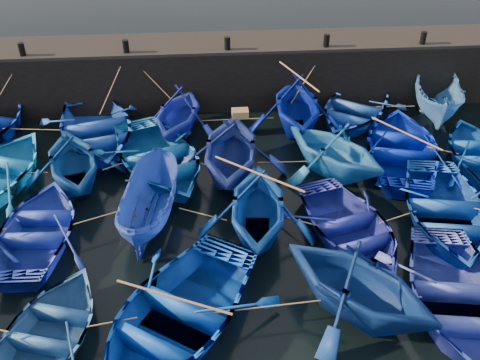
{
  "coord_description": "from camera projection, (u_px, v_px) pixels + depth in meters",
  "views": [
    {
      "loc": [
        -1.11,
        -10.89,
        10.6
      ],
      "look_at": [
        0.0,
        3.2,
        0.7
      ],
      "focal_mm": 40.0,
      "sensor_mm": 36.0,
      "label": 1
    }
  ],
  "objects": [
    {
      "name": "ground",
      "position": [
        249.0,
        265.0,
        15.04
      ],
      "size": [
        120.0,
        120.0,
        0.0
      ],
      "primitive_type": "plane",
      "color": "black",
      "rests_on": "ground"
    },
    {
      "name": "quay_wall",
      "position": [
        227.0,
        72.0,
        22.9
      ],
      "size": [
        26.0,
        2.5,
        2.5
      ],
      "primitive_type": "cube",
      "color": "black",
      "rests_on": "ground"
    },
    {
      "name": "quay_top",
      "position": [
        226.0,
        43.0,
        22.15
      ],
      "size": [
        26.0,
        2.5,
        0.12
      ],
      "primitive_type": "cube",
      "color": "black",
      "rests_on": "quay_wall"
    },
    {
      "name": "bollard_0",
      "position": [
        22.0,
        49.0,
        20.72
      ],
      "size": [
        0.24,
        0.24,
        0.5
      ],
      "primitive_type": "cylinder",
      "color": "black",
      "rests_on": "quay_top"
    },
    {
      "name": "bollard_1",
      "position": [
        126.0,
        46.0,
        20.98
      ],
      "size": [
        0.24,
        0.24,
        0.5
      ],
      "primitive_type": "cylinder",
      "color": "black",
      "rests_on": "quay_top"
    },
    {
      "name": "bollard_2",
      "position": [
        227.0,
        43.0,
        21.23
      ],
      "size": [
        0.24,
        0.24,
        0.5
      ],
      "primitive_type": "cylinder",
      "color": "black",
      "rests_on": "quay_top"
    },
    {
      "name": "bollard_3",
      "position": [
        326.0,
        41.0,
        21.49
      ],
      "size": [
        0.24,
        0.24,
        0.5
      ],
      "primitive_type": "cylinder",
      "color": "black",
      "rests_on": "quay_top"
    },
    {
      "name": "bollard_4",
      "position": [
        423.0,
        38.0,
        21.75
      ],
      "size": [
        0.24,
        0.24,
        0.5
      ],
      "primitive_type": "cylinder",
      "color": "black",
      "rests_on": "quay_top"
    },
    {
      "name": "boat_1",
      "position": [
        95.0,
        128.0,
        20.24
      ],
      "size": [
        5.47,
        6.57,
        1.18
      ],
      "primitive_type": "imported",
      "rotation": [
        0.0,
        0.0,
        0.28
      ],
      "color": "#1642BA",
      "rests_on": "ground"
    },
    {
      "name": "boat_2",
      "position": [
        178.0,
        112.0,
        20.51
      ],
      "size": [
        4.12,
        4.48,
        1.97
      ],
      "primitive_type": "imported",
      "rotation": [
        0.0,
        0.0,
        -0.27
      ],
      "color": "#1828A5",
      "rests_on": "ground"
    },
    {
      "name": "boat_3",
      "position": [
        297.0,
        104.0,
        20.73
      ],
      "size": [
        3.94,
        4.49,
        2.26
      ],
      "primitive_type": "imported",
      "rotation": [
        0.0,
        0.0,
        -0.06
      ],
      "color": "#031790",
      "rests_on": "ground"
    },
    {
      "name": "boat_4",
      "position": [
        354.0,
        108.0,
        21.74
      ],
      "size": [
        5.75,
        6.15,
        1.04
      ],
      "primitive_type": "imported",
      "rotation": [
        0.0,
        0.0,
        -0.59
      ],
      "color": "#16419D",
      "rests_on": "ground"
    },
    {
      "name": "boat_5",
      "position": [
        438.0,
        97.0,
        21.68
      ],
      "size": [
        3.03,
        5.03,
        1.82
      ],
      "primitive_type": "imported",
      "rotation": [
        0.0,
        0.0,
        -0.28
      ],
      "color": "#3571C9",
      "rests_on": "ground"
    },
    {
      "name": "boat_7",
      "position": [
        72.0,
        159.0,
        17.65
      ],
      "size": [
        4.39,
        4.75,
        2.08
      ],
      "primitive_type": "imported",
      "rotation": [
        0.0,
        0.0,
        3.43
      ],
      "color": "navy",
      "rests_on": "ground"
    },
    {
      "name": "boat_8",
      "position": [
        158.0,
        158.0,
        18.56
      ],
      "size": [
        5.79,
        6.65,
        1.15
      ],
      "primitive_type": "imported",
      "rotation": [
        0.0,
        0.0,
        0.39
      ],
      "color": "#105A9A",
      "rests_on": "ground"
    },
    {
      "name": "boat_9",
      "position": [
        231.0,
        148.0,
        17.96
      ],
      "size": [
        4.42,
        4.96,
        2.37
      ],
      "primitive_type": "imported",
      "rotation": [
        0.0,
        0.0,
        3.02
      ],
      "color": "navy",
      "rests_on": "ground"
    },
    {
      "name": "boat_10",
      "position": [
        335.0,
        148.0,
        18.2
      ],
      "size": [
        5.21,
        5.29,
        2.11
      ],
      "primitive_type": "imported",
      "rotation": [
        0.0,
        0.0,
        3.82
      ],
      "color": "blue",
      "rests_on": "ground"
    },
    {
      "name": "boat_11",
      "position": [
        403.0,
        148.0,
        19.15
      ],
      "size": [
        5.19,
        6.29,
        1.13
      ],
      "primitive_type": "imported",
      "rotation": [
        0.0,
        0.0,
        2.88
      ],
      "color": "#001699",
      "rests_on": "ground"
    },
    {
      "name": "boat_14",
      "position": [
        38.0,
        229.0,
        15.6
      ],
      "size": [
        3.39,
        4.64,
        0.94
      ],
      "primitive_type": "imported",
      "rotation": [
        0.0,
        0.0,
        3.11
      ],
      "color": "#1D31A7",
      "rests_on": "ground"
    },
    {
      "name": "boat_15",
      "position": [
        149.0,
        203.0,
        16.09
      ],
      "size": [
        2.16,
        4.26,
        1.57
      ],
      "primitive_type": "imported",
      "rotation": [
        0.0,
        0.0,
        2.98
      ],
      "color": "#1F3EA3",
      "rests_on": "ground"
    },
    {
      "name": "boat_16",
      "position": [
        257.0,
        205.0,
        15.56
      ],
      "size": [
        3.98,
        4.48,
        2.15
      ],
      "primitive_type": "imported",
      "rotation": [
        0.0,
        0.0,
        -0.12
      ],
      "color": "navy",
      "rests_on": "ground"
    },
    {
      "name": "boat_17",
      "position": [
        349.0,
        226.0,
        15.69
      ],
      "size": [
        4.46,
        5.35,
        0.96
      ],
      "primitive_type": "imported",
      "rotation": [
        0.0,
        0.0,
        0.28
      ],
      "color": "navy",
      "rests_on": "ground"
    },
    {
      "name": "boat_18",
      "position": [
        445.0,
        210.0,
        16.23
      ],
      "size": [
        4.57,
        5.79,
        1.09
      ],
      "primitive_type": "imported",
      "rotation": [
        0.0,
        0.0,
        -0.17
      ],
      "color": "#0F43AE",
      "rests_on": "ground"
    },
    {
      "name": "boat_21",
      "position": [
        49.0,
        333.0,
        12.58
      ],
      "size": [
        4.02,
        4.83,
        0.86
      ],
      "primitive_type": "imported",
      "rotation": [
        0.0,
        0.0,
        2.86
      ],
      "color": "navy",
      "rests_on": "ground"
    },
    {
      "name": "boat_22",
      "position": [
        175.0,
        314.0,
        12.85
      ],
      "size": [
        6.39,
        6.84,
        1.16
      ],
      "primitive_type": "imported",
      "rotation": [
        0.0,
        0.0,
        -0.58
      ],
      "color": "#0438AB",
      "rests_on": "ground"
    },
    {
      "name": "boat_23",
      "position": [
        359.0,
        282.0,
        12.98
      ],
      "size": [
        5.54,
        5.54,
        2.21
      ],
      "primitive_type": "imported",
      "rotation": [
        0.0,
        0.0,
        0.79
      ],
      "color": "navy",
      "rests_on": "ground"
    },
    {
      "name": "boat_24",
      "position": [
        456.0,
        296.0,
        13.41
      ],
      "size": [
        4.35,
        5.52,
        1.04
      ],
      "primitive_type": "imported",
      "rotation": [
        0.0,
        0.0,
        -0.16
      ],
      "color": "blue",
      "rests_on": "ground"
    },
    {
      "name": "wooden_crate",
      "position": [
        240.0,
        113.0,
        17.23
      ],
      "size": [
        0.53,
        0.39,
        0.22
      ],
      "primitive_type": "cube",
      "color": "olive",
      "rests_on": "boat_9"
    },
    {
      "name": "mooring_ropes",
      "position": [
        224.0,
        147.0,
        18.55
      ],
      "size": [
        18.11,
        11.86,
        2.1
      ],
      "color": "tan",
      "rests_on": "ground"
    },
    {
      "name": "loose_oars",
      "position": [
        296.0,
        156.0,
        16.57
      ],
      "size": [
        10.26,
        11.77,
        1.18
      ],
      "color": "#99724C",
      "rests_on": "ground"
    }
  ]
}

